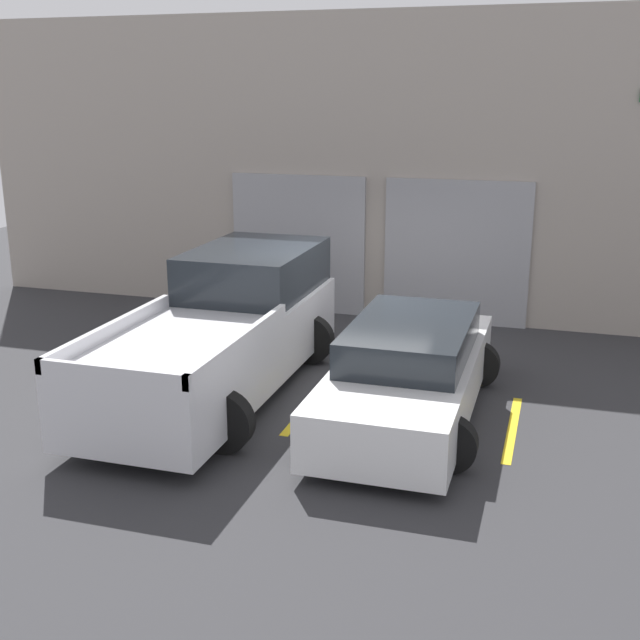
{
  "coord_description": "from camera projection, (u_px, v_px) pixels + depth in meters",
  "views": [
    {
      "loc": [
        3.19,
        -11.71,
        4.24
      ],
      "look_at": [
        0.0,
        -1.28,
        1.1
      ],
      "focal_mm": 45.0,
      "sensor_mm": 36.0,
      "label": 1
    }
  ],
  "objects": [
    {
      "name": "ground_plane",
      "position": [
        343.0,
        365.0,
        12.83
      ],
      "size": [
        28.0,
        28.0,
        0.0
      ],
      "primitive_type": "plane",
      "color": "#2D2D30"
    },
    {
      "name": "shophouse_building",
      "position": [
        391.0,
        170.0,
        15.09
      ],
      "size": [
        17.03,
        0.68,
        5.63
      ],
      "color": "#9E9389",
      "rests_on": "ground"
    },
    {
      "name": "pickup_truck",
      "position": [
        225.0,
        330.0,
        11.65
      ],
      "size": [
        2.45,
        5.58,
        1.88
      ],
      "color": "silver",
      "rests_on": "ground"
    },
    {
      "name": "sedan_white",
      "position": [
        409.0,
        372.0,
        10.66
      ],
      "size": [
        2.17,
        4.67,
        1.3
      ],
      "color": "white",
      "rests_on": "ground"
    },
    {
      "name": "parking_stripe_far_left",
      "position": [
        133.0,
        384.0,
        11.98
      ],
      "size": [
        0.12,
        2.2,
        0.01
      ],
      "primitive_type": "cube",
      "color": "gold",
      "rests_on": "ground"
    },
    {
      "name": "parking_stripe_left",
      "position": [
        310.0,
        405.0,
        11.2
      ],
      "size": [
        0.12,
        2.2,
        0.01
      ],
      "primitive_type": "cube",
      "color": "gold",
      "rests_on": "ground"
    },
    {
      "name": "parking_stripe_centre",
      "position": [
        512.0,
        428.0,
        10.42
      ],
      "size": [
        0.12,
        2.2,
        0.01
      ],
      "primitive_type": "cube",
      "color": "gold",
      "rests_on": "ground"
    }
  ]
}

